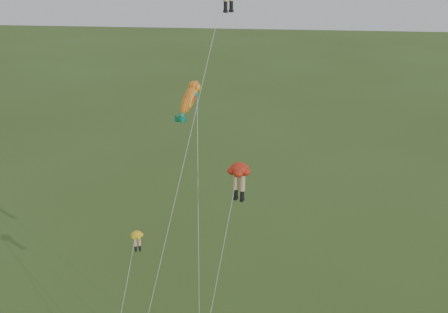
# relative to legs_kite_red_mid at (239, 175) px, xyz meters

# --- Properties ---
(legs_kite_red_mid) EXTENTS (3.46, 6.81, 14.60)m
(legs_kite_red_mid) POSITION_rel_legs_kite_red_mid_xyz_m (0.00, 0.00, 0.00)
(legs_kite_red_mid) COLOR #B32612
(legs_kite_red_mid) RESTS_ON ground
(legs_kite_yellow) EXTENTS (1.54, 7.40, 8.32)m
(legs_kite_yellow) POSITION_rel_legs_kite_red_mid_xyz_m (-7.29, 1.38, -6.25)
(legs_kite_yellow) COLOR yellow
(legs_kite_yellow) RESTS_ON ground
(fish_kite) EXTENTS (2.37, 7.83, 18.71)m
(fish_kite) POSITION_rel_legs_kite_red_mid_xyz_m (-3.61, 4.02, 3.49)
(fish_kite) COLOR gold
(fish_kite) RESTS_ON ground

